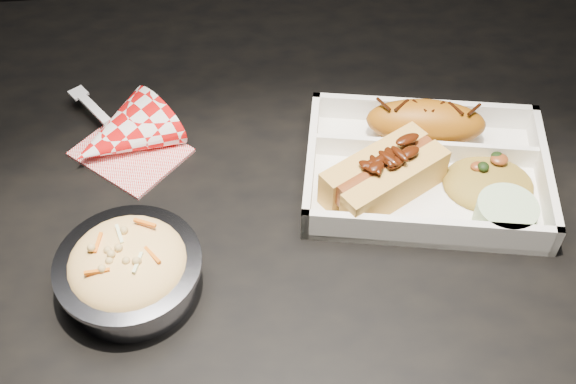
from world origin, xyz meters
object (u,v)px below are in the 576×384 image
at_px(dining_table, 285,255).
at_px(napkin_fork, 120,137).
at_px(food_tray, 425,173).
at_px(foil_coleslaw_cup, 129,269).
at_px(fried_pastry, 426,122).
at_px(hotdog, 384,174).

bearing_deg(dining_table, napkin_fork, 150.60).
height_order(dining_table, food_tray, food_tray).
bearing_deg(food_tray, foil_coleslaw_cup, -149.35).
bearing_deg(fried_pastry, napkin_fork, 175.87).
relative_size(hotdog, napkin_fork, 0.83).
bearing_deg(dining_table, food_tray, 7.32).
bearing_deg(hotdog, food_tray, -11.19).
distance_m(food_tray, hotdog, 0.06).
relative_size(dining_table, foil_coleslaw_cup, 8.92).
distance_m(dining_table, foil_coleslaw_cup, 0.21).
bearing_deg(food_tray, napkin_fork, 176.69).
bearing_deg(dining_table, foil_coleslaw_cup, -148.52).
relative_size(foil_coleslaw_cup, napkin_fork, 0.81).
height_order(food_tray, hotdog, hotdog).
height_order(hotdog, foil_coleslaw_cup, foil_coleslaw_cup).
bearing_deg(fried_pastry, foil_coleslaw_cup, -151.92).
bearing_deg(fried_pastry, dining_table, -155.33).
xyz_separation_m(hotdog, napkin_fork, (-0.27, 0.10, -0.02)).
xyz_separation_m(dining_table, food_tray, (0.15, 0.02, 0.10)).
bearing_deg(napkin_fork, foil_coleslaw_cup, -28.46).
distance_m(foil_coleslaw_cup, napkin_fork, 0.19).
bearing_deg(dining_table, fried_pastry, 24.67).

